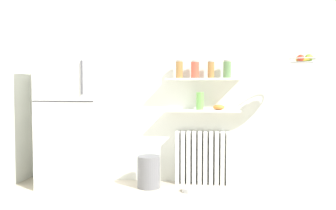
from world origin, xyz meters
TOP-DOWN VIEW (x-y plane):
  - back_wall at (0.00, 2.05)m, footprint 7.04×0.10m
  - refrigerator at (-1.43, 1.67)m, footprint 0.77×0.69m
  - radiator at (0.22, 1.92)m, footprint 0.71×0.12m
  - wall_shelf_lower at (0.22, 1.89)m, footprint 0.95×0.22m
  - wall_shelf_upper at (0.22, 1.89)m, footprint 0.95×0.22m
  - storage_jar_0 at (-0.09, 1.89)m, footprint 0.09×0.09m
  - storage_jar_1 at (0.12, 1.89)m, footprint 0.10×0.10m
  - storage_jar_2 at (0.32, 1.89)m, footprint 0.08×0.08m
  - storage_jar_3 at (0.52, 1.89)m, footprint 0.10×0.10m
  - vase at (0.18, 1.89)m, footprint 0.09×0.09m
  - shelf_bowl at (0.42, 1.89)m, footprint 0.15×0.15m
  - trash_bin at (-0.46, 1.68)m, footprint 0.29×0.29m
  - pet_food_bowl at (0.08, 1.55)m, footprint 0.19×0.19m
  - hanging_fruit_basket at (1.37, 1.58)m, footprint 0.31×0.31m

SIDE VIEW (x-z plane):
  - pet_food_bowl at x=0.08m, z-range 0.00..0.05m
  - trash_bin at x=-0.46m, z-range 0.00..0.40m
  - radiator at x=0.22m, z-range 0.00..0.69m
  - refrigerator at x=-1.43m, z-range 0.00..1.84m
  - wall_shelf_lower at x=0.22m, z-range 0.95..0.98m
  - shelf_bowl at x=0.42m, z-range 0.98..1.04m
  - vase at x=0.18m, z-range 0.98..1.20m
  - back_wall at x=0.00m, z-range 0.00..2.60m
  - wall_shelf_upper at x=0.22m, z-range 1.36..1.38m
  - storage_jar_2 at x=0.32m, z-range 1.38..1.60m
  - storage_jar_1 at x=0.12m, z-range 1.38..1.61m
  - storage_jar_3 at x=0.52m, z-range 1.38..1.61m
  - storage_jar_0 at x=-0.09m, z-range 1.38..1.62m
  - hanging_fruit_basket at x=1.37m, z-range 1.54..1.64m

